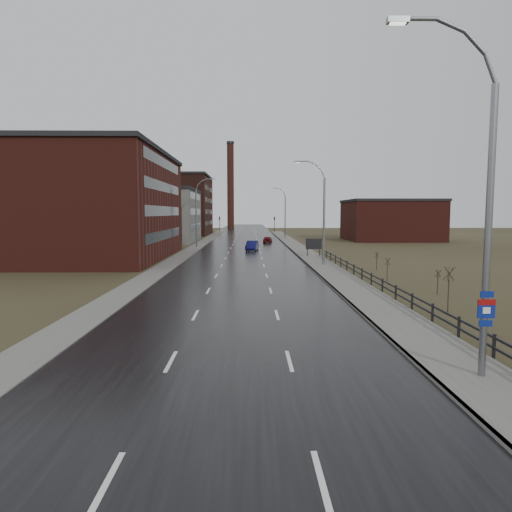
{
  "coord_description": "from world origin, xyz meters",
  "views": [
    {
      "loc": [
        0.76,
        -13.23,
        5.81
      ],
      "look_at": [
        1.17,
        16.16,
        3.0
      ],
      "focal_mm": 32.0,
      "sensor_mm": 36.0,
      "label": 1
    }
  ],
  "objects_px": {
    "car_near": "(252,246)",
    "billboard": "(314,245)",
    "streetlight_main": "(480,205)",
    "car_far": "(268,240)"
  },
  "relations": [
    {
      "from": "streetlight_main",
      "to": "car_far",
      "type": "relative_size",
      "value": 3.15
    },
    {
      "from": "billboard",
      "to": "car_far",
      "type": "distance_m",
      "value": 27.74
    },
    {
      "from": "streetlight_main",
      "to": "billboard",
      "type": "xyz_separation_m",
      "value": [
        0.63,
        43.83,
        -4.41
      ]
    },
    {
      "from": "car_near",
      "to": "streetlight_main",
      "type": "bearing_deg",
      "value": -75.1
    },
    {
      "from": "car_near",
      "to": "billboard",
      "type": "bearing_deg",
      "value": -43.82
    },
    {
      "from": "billboard",
      "to": "car_far",
      "type": "height_order",
      "value": "billboard"
    },
    {
      "from": "car_near",
      "to": "car_far",
      "type": "height_order",
      "value": "car_near"
    },
    {
      "from": "streetlight_main",
      "to": "car_far",
      "type": "distance_m",
      "value": 71.44
    },
    {
      "from": "car_far",
      "to": "car_near",
      "type": "bearing_deg",
      "value": 87.64
    },
    {
      "from": "billboard",
      "to": "streetlight_main",
      "type": "bearing_deg",
      "value": -90.82
    }
  ]
}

